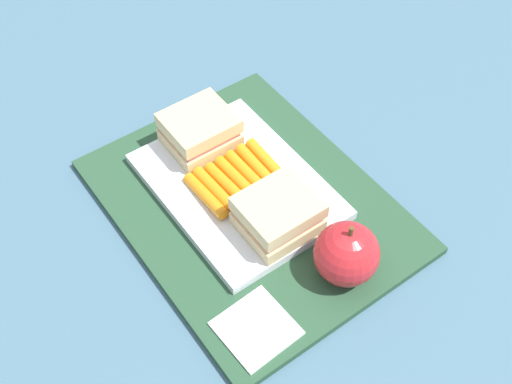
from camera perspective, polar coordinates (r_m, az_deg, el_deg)
The scene contains 8 objects.
ground_plane at distance 0.76m, azimuth -0.56°, elevation -1.40°, with size 2.40×2.40×0.00m, color #42667A.
lunchbag_mat at distance 0.75m, azimuth -0.56°, elevation -1.17°, with size 0.36×0.28×0.01m, color #284C33.
food_tray at distance 0.76m, azimuth -1.67°, elevation 0.55°, with size 0.23×0.17×0.01m, color white.
sandwich_half_left at distance 0.78m, azimuth -5.00°, elevation 5.44°, with size 0.07×0.08×0.04m.
sandwich_half_right at distance 0.70m, azimuth 1.96°, elevation -2.00°, with size 0.07×0.08×0.04m.
carrot_sticks_bundle at distance 0.75m, azimuth -1.68°, elevation 1.20°, with size 0.08×0.10×0.02m.
apple at distance 0.67m, azimuth 8.01°, elevation -5.43°, with size 0.07×0.07×0.08m.
paper_napkin at distance 0.66m, azimuth 0.02°, elevation -11.95°, with size 0.07×0.07×0.00m, color white.
Camera 1 is at (0.38, -0.26, 0.60)m, focal length 45.25 mm.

